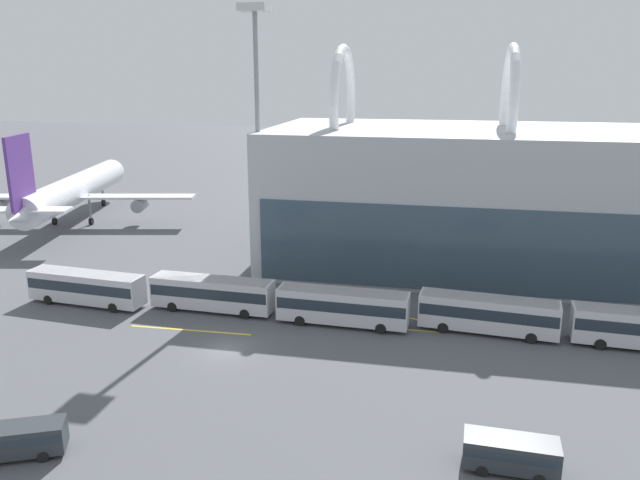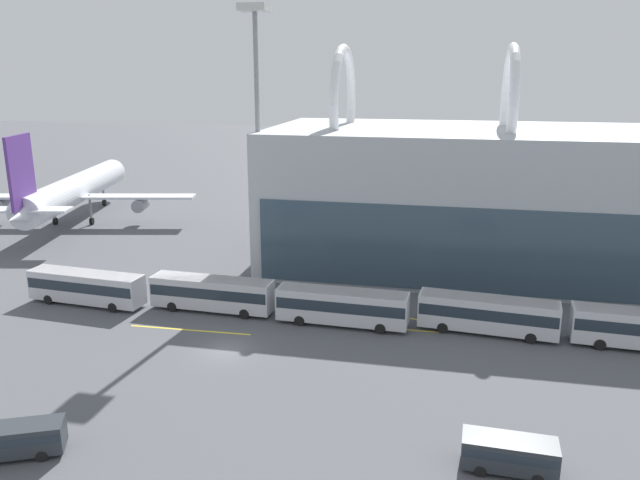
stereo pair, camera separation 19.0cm
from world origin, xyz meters
TOP-DOWN VIEW (x-y plane):
  - ground_plane at (0.00, 0.00)m, footprint 440.00×440.00m
  - airliner_at_gate_near at (-39.28, 38.70)m, footprint 38.11×41.74m
  - airliner_at_gate_far at (11.48, 41.91)m, footprint 32.73×33.44m
  - shuttle_bus_0 at (-17.71, 7.58)m, footprint 12.59×3.68m
  - shuttle_bus_1 at (-4.40, 8.52)m, footprint 12.51×3.17m
  - shuttle_bus_2 at (8.92, 7.67)m, footprint 12.50×3.11m
  - shuttle_bus_3 at (22.23, 8.52)m, footprint 12.60×3.81m
  - service_van_foreground at (22.59, -12.28)m, footprint 5.67×2.43m
  - service_van_crossing at (-7.41, -17.14)m, footprint 6.25×4.30m
  - floodlight_mast at (-3.21, 21.14)m, footprint 3.09×3.09m
  - lane_stripe_0 at (16.93, 10.01)m, footprint 6.29×2.22m
  - lane_stripe_1 at (-4.69, 3.46)m, footprint 11.72×0.57m
  - lane_stripe_2 at (13.76, 7.72)m, footprint 8.58×0.30m
  - lane_stripe_3 at (-0.86, 11.68)m, footprint 9.41×0.88m

SIDE VIEW (x-z plane):
  - ground_plane at x=0.00m, z-range 0.00..0.00m
  - lane_stripe_0 at x=16.93m, z-range 0.00..0.01m
  - lane_stripe_1 at x=-4.69m, z-range 0.00..0.01m
  - lane_stripe_2 at x=13.76m, z-range 0.00..0.01m
  - lane_stripe_3 at x=-0.86m, z-range 0.00..0.01m
  - service_van_crossing at x=-7.41m, z-range 0.20..2.29m
  - service_van_foreground at x=22.59m, z-range 0.20..2.30m
  - shuttle_bus_0 at x=-17.71m, z-range 0.29..3.68m
  - shuttle_bus_1 at x=-4.40m, z-range 0.29..3.68m
  - shuttle_bus_2 at x=8.92m, z-range 0.29..3.68m
  - shuttle_bus_3 at x=22.23m, z-range 0.29..3.68m
  - airliner_at_gate_far at x=11.48m, z-range -1.85..11.73m
  - airliner_at_gate_near at x=-39.28m, z-range -2.42..12.98m
  - floodlight_mast at x=-3.21m, z-range 6.79..36.97m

